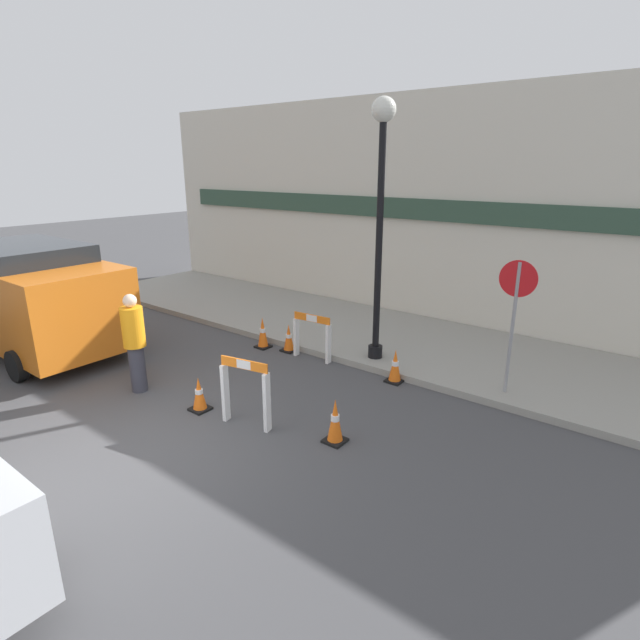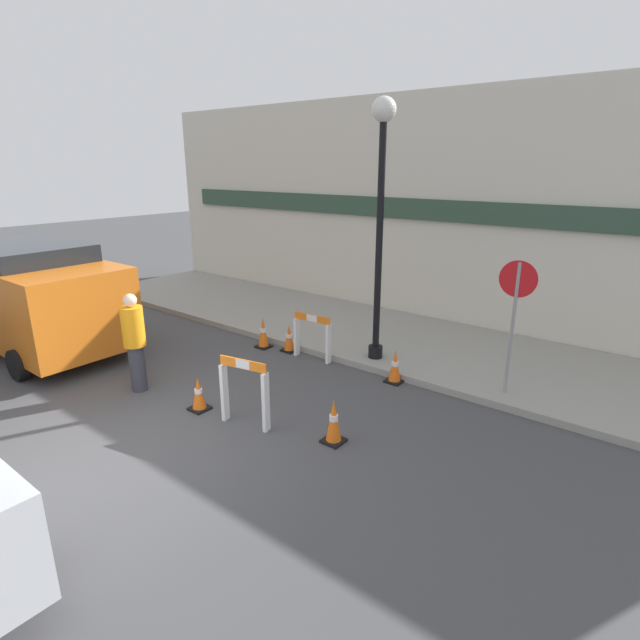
{
  "view_description": "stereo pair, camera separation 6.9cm",
  "coord_description": "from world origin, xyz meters",
  "views": [
    {
      "loc": [
        5.77,
        -3.13,
        3.85
      ],
      "look_at": [
        0.18,
        4.06,
        1.0
      ],
      "focal_mm": 28.0,
      "sensor_mm": 36.0,
      "label": 1
    },
    {
      "loc": [
        5.82,
        -3.09,
        3.85
      ],
      "look_at": [
        0.18,
        4.06,
        1.0
      ],
      "focal_mm": 28.0,
      "sensor_mm": 36.0,
      "label": 2
    }
  ],
  "objects": [
    {
      "name": "work_van",
      "position": [
        -5.45,
        1.19,
        1.25
      ],
      "size": [
        5.07,
        2.25,
        2.28
      ],
      "color": "#D16619",
      "rests_on": "ground_plane"
    },
    {
      "name": "storefront_facade",
      "position": [
        0.0,
        8.23,
        2.75
      ],
      "size": [
        18.0,
        0.22,
        5.5
      ],
      "color": "beige",
      "rests_on": "ground_plane"
    },
    {
      "name": "traffic_cone_0",
      "position": [
        -1.53,
        4.22,
        0.34
      ],
      "size": [
        0.3,
        0.3,
        0.69
      ],
      "color": "black",
      "rests_on": "ground_plane"
    },
    {
      "name": "barricade_1",
      "position": [
        -0.26,
        4.35,
        0.52
      ],
      "size": [
        0.86,
        0.2,
        0.96
      ],
      "rotation": [
        0.0,
        0.0,
        9.5
      ],
      "color": "white",
      "rests_on": "ground_plane"
    },
    {
      "name": "traffic_cone_2",
      "position": [
        -0.3,
        1.47,
        0.28
      ],
      "size": [
        0.3,
        0.3,
        0.57
      ],
      "color": "black",
      "rests_on": "ground_plane"
    },
    {
      "name": "stop_sign",
      "position": [
        3.49,
        4.95,
        1.65
      ],
      "size": [
        0.6,
        0.06,
        2.27
      ],
      "rotation": [
        0.0,
        0.0,
        3.2
      ],
      "color": "gray",
      "rests_on": "sidewalk_slab"
    },
    {
      "name": "traffic_cone_1",
      "position": [
        -0.94,
        4.4,
        0.29
      ],
      "size": [
        0.3,
        0.3,
        0.59
      ],
      "color": "black",
      "rests_on": "ground_plane"
    },
    {
      "name": "traffic_cone_3",
      "position": [
        2.02,
        2.04,
        0.33
      ],
      "size": [
        0.3,
        0.3,
        0.68
      ],
      "color": "black",
      "rests_on": "ground_plane"
    },
    {
      "name": "sidewalk_slab",
      "position": [
        0.0,
        6.33,
        0.07
      ],
      "size": [
        18.0,
        3.66,
        0.13
      ],
      "color": "gray",
      "rests_on": "ground_plane"
    },
    {
      "name": "ground_plane",
      "position": [
        0.0,
        0.0,
        0.0
      ],
      "size": [
        60.0,
        60.0,
        0.0
      ],
      "primitive_type": "plane",
      "color": "#424244"
    },
    {
      "name": "traffic_cone_4",
      "position": [
        1.66,
        4.4,
        0.31
      ],
      "size": [
        0.3,
        0.3,
        0.64
      ],
      "color": "black",
      "rests_on": "ground_plane"
    },
    {
      "name": "person_worker",
      "position": [
        -1.74,
        1.3,
        0.95
      ],
      "size": [
        0.53,
        0.53,
        1.77
      ],
      "rotation": [
        0.0,
        0.0,
        0.87
      ],
      "color": "#33333D",
      "rests_on": "ground_plane"
    },
    {
      "name": "barricade_0",
      "position": [
        0.66,
        1.59,
        0.58
      ],
      "size": [
        0.83,
        0.29,
        1.09
      ],
      "rotation": [
        0.0,
        0.0,
        6.48
      ],
      "color": "white",
      "rests_on": "ground_plane"
    },
    {
      "name": "streetlamp_post",
      "position": [
        0.89,
        4.96,
        3.27
      ],
      "size": [
        0.44,
        0.44,
        4.85
      ],
      "color": "black",
      "rests_on": "sidewalk_slab"
    }
  ]
}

